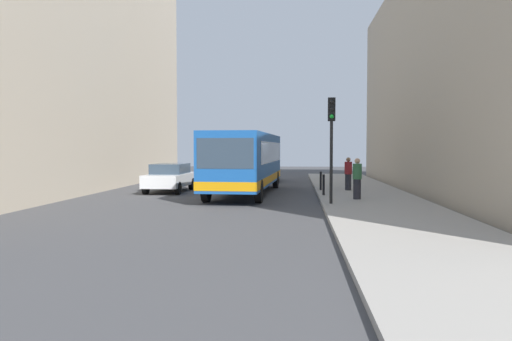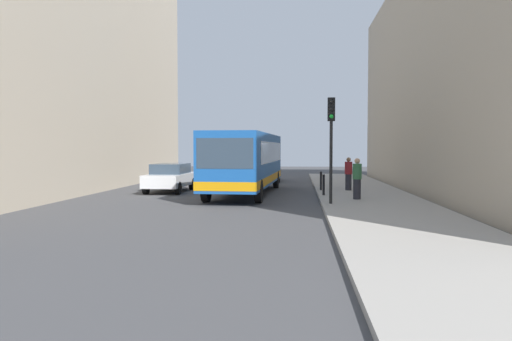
{
  "view_description": "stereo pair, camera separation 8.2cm",
  "coord_description": "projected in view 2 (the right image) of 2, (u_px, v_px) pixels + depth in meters",
  "views": [
    {
      "loc": [
        2.21,
        -22.11,
        2.31
      ],
      "look_at": [
        0.36,
        0.64,
        1.28
      ],
      "focal_mm": 35.02,
      "sensor_mm": 36.0,
      "label": 1
    },
    {
      "loc": [
        2.29,
        -22.1,
        2.31
      ],
      "look_at": [
        0.36,
        0.64,
        1.28
      ],
      "focal_mm": 35.02,
      "sensor_mm": 36.0,
      "label": 2
    }
  ],
  "objects": [
    {
      "name": "building_right",
      "position": [
        483.0,
        73.0,
        25.03
      ],
      "size": [
        7.0,
        32.0,
        12.15
      ],
      "primitive_type": "cube",
      "color": "#B2A38C",
      "rests_on": "ground"
    },
    {
      "name": "ground_plane",
      "position": [
        247.0,
        200.0,
        22.29
      ],
      "size": [
        80.0,
        80.0,
        0.0
      ],
      "primitive_type": "plane",
      "color": "#424244"
    },
    {
      "name": "car_behind_bus",
      "position": [
        267.0,
        170.0,
        34.7
      ],
      "size": [
        1.97,
        4.45,
        1.48
      ],
      "rotation": [
        0.0,
        0.0,
        3.17
      ],
      "color": "silver",
      "rests_on": "ground"
    },
    {
      "name": "bus",
      "position": [
        247.0,
        160.0,
        24.98
      ],
      "size": [
        3.06,
        11.13,
        3.0
      ],
      "rotation": [
        0.0,
        0.0,
        3.09
      ],
      "color": "#19519E",
      "rests_on": "ground"
    },
    {
      "name": "pedestrian_near_signal",
      "position": [
        357.0,
        179.0,
        21.01
      ],
      "size": [
        0.38,
        0.38,
        1.73
      ],
      "rotation": [
        0.0,
        0.0,
        3.11
      ],
      "color": "#26262D",
      "rests_on": "sidewalk"
    },
    {
      "name": "car_beside_bus",
      "position": [
        170.0,
        177.0,
        26.32
      ],
      "size": [
        1.91,
        4.42,
        1.48
      ],
      "rotation": [
        0.0,
        0.0,
        3.13
      ],
      "color": "silver",
      "rests_on": "ground"
    },
    {
      "name": "pedestrian_mid_sidewalk",
      "position": [
        348.0,
        174.0,
        25.49
      ],
      "size": [
        0.38,
        0.38,
        1.68
      ],
      "rotation": [
        0.0,
        0.0,
        4.77
      ],
      "color": "#26262D",
      "rests_on": "sidewalk"
    },
    {
      "name": "building_left",
      "position": [
        42.0,
        40.0,
        26.88
      ],
      "size": [
        7.0,
        32.0,
        16.27
      ],
      "primitive_type": "cube",
      "color": "#B2A38C",
      "rests_on": "ground"
    },
    {
      "name": "sidewalk",
      "position": [
        369.0,
        199.0,
        21.83
      ],
      "size": [
        4.4,
        40.0,
        0.15
      ],
      "primitive_type": "cube",
      "color": "#9E9991",
      "rests_on": "ground"
    },
    {
      "name": "traffic_light",
      "position": [
        331.0,
        130.0,
        19.26
      ],
      "size": [
        0.28,
        0.33,
        4.1
      ],
      "color": "black",
      "rests_on": "sidewalk"
    },
    {
      "name": "bollard_mid",
      "position": [
        321.0,
        181.0,
        25.6
      ],
      "size": [
        0.11,
        0.11,
        0.95
      ],
      "primitive_type": "cylinder",
      "color": "black",
      "rests_on": "sidewalk"
    },
    {
      "name": "bollard_near",
      "position": [
        324.0,
        185.0,
        22.85
      ],
      "size": [
        0.11,
        0.11,
        0.95
      ],
      "primitive_type": "cylinder",
      "color": "black",
      "rests_on": "sidewalk"
    }
  ]
}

